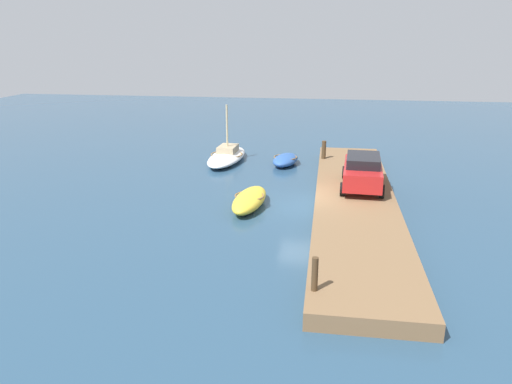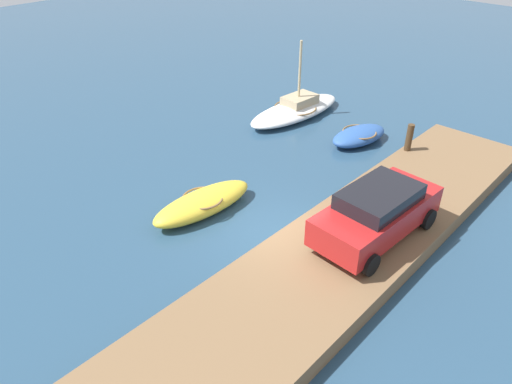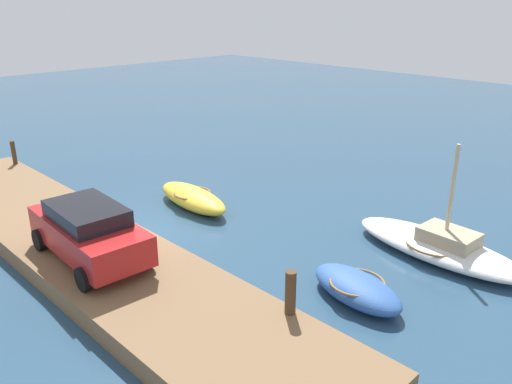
# 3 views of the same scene
# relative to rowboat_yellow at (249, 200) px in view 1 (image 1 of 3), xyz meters

# --- Properties ---
(ground_plane) EXTENTS (84.00, 84.00, 0.00)m
(ground_plane) POSITION_rel_rowboat_yellow_xyz_m (0.66, -2.65, -0.38)
(ground_plane) COLOR navy
(dock_platform) EXTENTS (20.79, 3.67, 0.56)m
(dock_platform) POSITION_rel_rowboat_yellow_xyz_m (0.66, -4.88, -0.10)
(dock_platform) COLOR brown
(dock_platform) RESTS_ON ground_plane
(rowboat_yellow) EXTENTS (3.93, 1.66, 0.74)m
(rowboat_yellow) POSITION_rel_rowboat_yellow_xyz_m (0.00, 0.00, 0.00)
(rowboat_yellow) COLOR gold
(rowboat_yellow) RESTS_ON ground_plane
(sailboat_white) EXTENTS (5.71, 2.29, 3.60)m
(sailboat_white) POSITION_rel_rowboat_yellow_xyz_m (8.48, 2.85, -0.01)
(sailboat_white) COLOR white
(sailboat_white) RESTS_ON ground_plane
(dinghy_blue) EXTENTS (3.04, 1.88, 0.66)m
(dinghy_blue) POSITION_rel_rowboat_yellow_xyz_m (8.12, -0.95, -0.04)
(dinghy_blue) COLOR #2D569E
(dinghy_blue) RESTS_ON ground_plane
(mooring_post_west) EXTENTS (0.19, 0.19, 1.05)m
(mooring_post_west) POSITION_rel_rowboat_yellow_xyz_m (-8.43, -3.30, 0.71)
(mooring_post_west) COLOR #47331E
(mooring_post_west) RESTS_ON dock_platform
(mooring_post_mid_west) EXTENTS (0.26, 0.26, 1.09)m
(mooring_post_mid_west) POSITION_rel_rowboat_yellow_xyz_m (7.88, -3.30, 0.73)
(mooring_post_mid_west) COLOR #47331E
(mooring_post_mid_west) RESTS_ON dock_platform
(parked_car) EXTENTS (4.37, 2.19, 1.61)m
(parked_car) POSITION_rel_rowboat_yellow_xyz_m (2.14, -5.25, 1.04)
(parked_car) COLOR #B21E1E
(parked_car) RESTS_ON dock_platform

